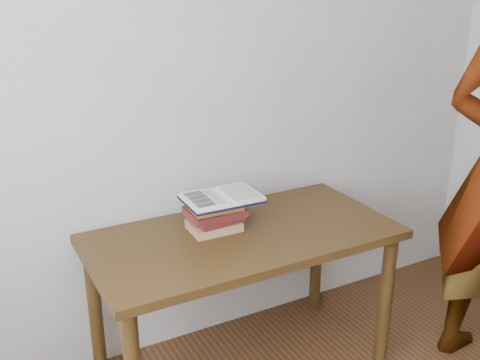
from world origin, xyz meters
TOP-DOWN VIEW (x-y plane):
  - desk at (0.09, 1.38)m, footprint 1.31×0.66m
  - book_stack at (-0.00, 1.47)m, footprint 0.23×0.18m
  - open_book at (0.03, 1.47)m, footprint 0.33×0.23m

SIDE VIEW (x-z plane):
  - desk at x=0.09m, z-range 0.25..0.96m
  - book_stack at x=0.00m, z-range 0.70..0.83m
  - open_book at x=0.03m, z-range 0.83..0.85m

